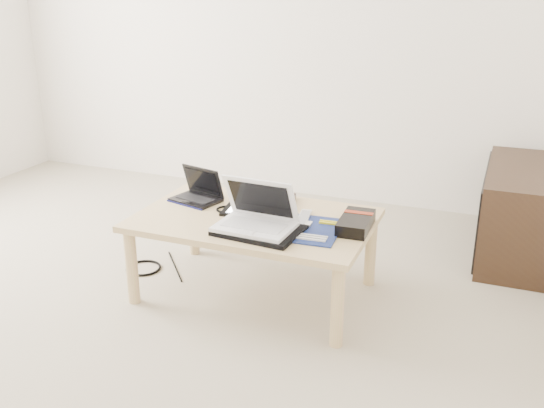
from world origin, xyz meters
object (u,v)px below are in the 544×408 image
at_px(media_cabinet, 520,212).
at_px(white_laptop, 257,217).
at_px(coffee_table, 254,226).
at_px(netbook, 198,194).
at_px(gpu_box, 356,223).

height_order(media_cabinet, white_laptop, white_laptop).
height_order(coffee_table, netbook, netbook).
height_order(coffee_table, media_cabinet, media_cabinet).
bearing_deg(media_cabinet, gpu_box, -126.90).
xyz_separation_m(media_cabinet, gpu_box, (-0.70, -0.93, 0.18)).
height_order(netbook, gpu_box, netbook).
xyz_separation_m(white_laptop, gpu_box, (0.40, 0.19, -0.04)).
bearing_deg(netbook, gpu_box, -4.94).
relative_size(coffee_table, white_laptop, 3.20).
height_order(coffee_table, gpu_box, gpu_box).
bearing_deg(gpu_box, white_laptop, -154.87).
xyz_separation_m(media_cabinet, white_laptop, (-1.10, -1.12, 0.22)).
xyz_separation_m(media_cabinet, netbook, (-1.54, -0.86, 0.19)).
xyz_separation_m(coffee_table, netbook, (-0.36, 0.11, 0.08)).
height_order(coffee_table, white_laptop, white_laptop).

